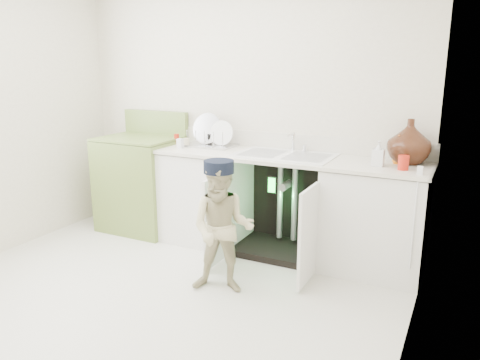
# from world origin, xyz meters

# --- Properties ---
(ground) EXTENTS (3.50, 3.50, 0.00)m
(ground) POSITION_xyz_m (0.00, 0.00, 0.00)
(ground) COLOR beige
(ground) RESTS_ON ground
(room_shell) EXTENTS (6.00, 5.50, 1.26)m
(room_shell) POSITION_xyz_m (0.00, 0.00, 1.25)
(room_shell) COLOR beige
(room_shell) RESTS_ON ground
(counter_run) EXTENTS (2.44, 1.02, 1.25)m
(counter_run) POSITION_xyz_m (0.59, 1.21, 0.48)
(counter_run) COLOR white
(counter_run) RESTS_ON ground
(avocado_stove) EXTENTS (0.77, 0.65, 1.19)m
(avocado_stove) POSITION_xyz_m (-1.00, 1.18, 0.49)
(avocado_stove) COLOR olive
(avocado_stove) RESTS_ON ground
(repair_worker) EXTENTS (0.57, 0.80, 1.00)m
(repair_worker) POSITION_xyz_m (0.41, 0.32, 0.51)
(repair_worker) COLOR beige
(repair_worker) RESTS_ON ground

